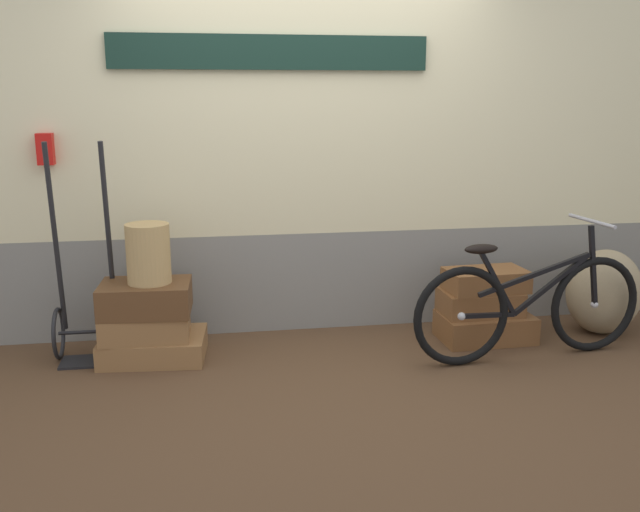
% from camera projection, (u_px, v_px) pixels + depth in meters
% --- Properties ---
extents(ground, '(9.74, 5.20, 0.06)m').
position_uv_depth(ground, '(322.00, 372.00, 4.41)').
color(ground, '#513823').
extents(station_building, '(7.74, 0.74, 2.60)m').
position_uv_depth(station_building, '(303.00, 146.00, 4.93)').
color(station_building, gray).
rests_on(station_building, ground).
extents(suitcase_0, '(0.69, 0.52, 0.15)m').
position_uv_depth(suitcase_0, '(154.00, 346.00, 4.55)').
color(suitcase_0, olive).
rests_on(suitcase_0, ground).
extents(suitcase_1, '(0.55, 0.38, 0.16)m').
position_uv_depth(suitcase_1, '(146.00, 325.00, 4.48)').
color(suitcase_1, olive).
rests_on(suitcase_1, suitcase_0).
extents(suitcase_2, '(0.58, 0.43, 0.20)m').
position_uv_depth(suitcase_2, '(146.00, 298.00, 4.44)').
color(suitcase_2, brown).
rests_on(suitcase_2, suitcase_1).
extents(suitcase_3, '(0.63, 0.41, 0.18)m').
position_uv_depth(suitcase_3, '(485.00, 327.00, 4.89)').
color(suitcase_3, brown).
rests_on(suitcase_3, ground).
extents(suitcase_4, '(0.54, 0.35, 0.16)m').
position_uv_depth(suitcase_4, '(480.00, 302.00, 4.87)').
color(suitcase_4, brown).
rests_on(suitcase_4, suitcase_3).
extents(suitcase_5, '(0.56, 0.34, 0.15)m').
position_uv_depth(suitcase_5, '(486.00, 280.00, 4.83)').
color(suitcase_5, brown).
rests_on(suitcase_5, suitcase_4).
extents(wicker_basket, '(0.27, 0.27, 0.37)m').
position_uv_depth(wicker_basket, '(148.00, 254.00, 4.39)').
color(wicker_basket, tan).
rests_on(wicker_basket, suitcase_2).
extents(luggage_trolley, '(0.41, 0.39, 1.39)m').
position_uv_depth(luggage_trolley, '(87.00, 312.00, 4.51)').
color(luggage_trolley, black).
rests_on(luggage_trolley, ground).
extents(burlap_sack, '(0.53, 0.45, 0.60)m').
position_uv_depth(burlap_sack, '(604.00, 292.00, 4.98)').
color(burlap_sack, '#9E8966').
rests_on(burlap_sack, ground).
extents(bicycle, '(1.59, 0.46, 0.89)m').
position_uv_depth(bicycle, '(529.00, 307.00, 4.49)').
color(bicycle, black).
rests_on(bicycle, ground).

